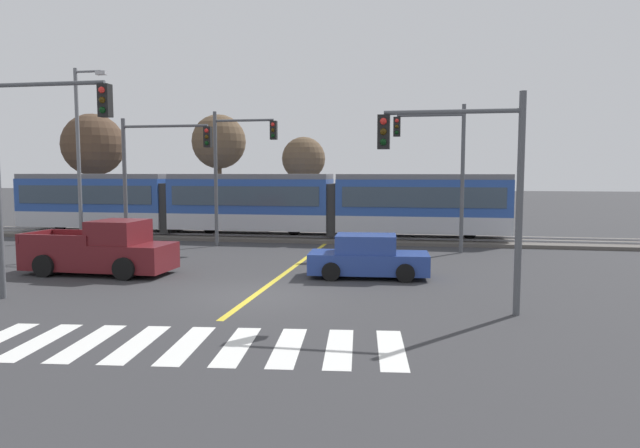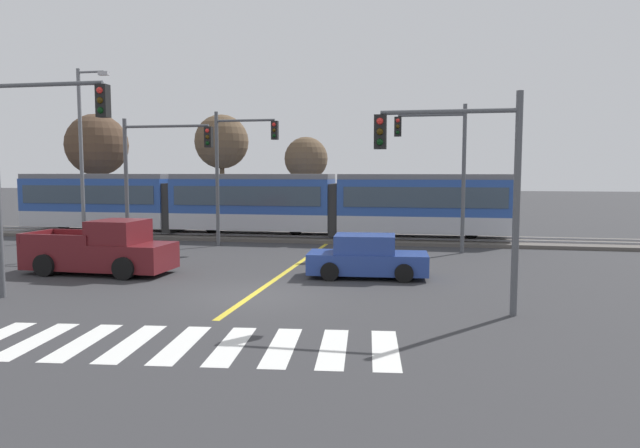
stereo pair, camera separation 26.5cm
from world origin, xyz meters
name	(u,v)px [view 2 (the right image)]	position (x,y,z in m)	size (l,w,h in m)	color
ground_plane	(252,295)	(0.00, 0.00, 0.00)	(200.00, 200.00, 0.00)	#333335
track_bed	(333,238)	(0.00, 14.50, 0.09)	(120.00, 4.00, 0.18)	#56514C
rail_near	(331,237)	(0.00, 13.78, 0.23)	(120.00, 0.08, 0.10)	#939399
rail_far	(335,234)	(0.00, 15.22, 0.23)	(120.00, 0.08, 0.10)	#939399
light_rail_tram	(253,202)	(-4.57, 14.50, 2.05)	(28.00, 2.64, 3.43)	#B7BAC1
crosswalk_stripe_1	(36,340)	(-3.28, -5.35, 0.00)	(0.56, 2.80, 0.01)	silver
crosswalk_stripe_2	(84,342)	(-2.19, -5.23, 0.00)	(0.56, 2.80, 0.01)	silver
crosswalk_stripe_3	(132,343)	(-1.09, -5.11, 0.00)	(0.56, 2.80, 0.01)	silver
crosswalk_stripe_4	(181,344)	(0.00, -4.99, 0.00)	(0.56, 2.80, 0.01)	silver
crosswalk_stripe_5	(231,345)	(1.09, -4.88, 0.00)	(0.56, 2.80, 0.01)	silver
crosswalk_stripe_6	(282,347)	(2.19, -4.76, 0.00)	(0.56, 2.80, 0.01)	silver
crosswalk_stripe_7	(333,348)	(3.28, -4.64, 0.00)	(0.56, 2.80, 0.01)	silver
crosswalk_stripe_8	(385,349)	(4.37, -4.52, 0.00)	(0.56, 2.80, 0.01)	silver
lane_centre_line	(290,269)	(0.00, 4.75, 0.00)	(0.20, 15.50, 0.01)	gold
sedan_crossing	(367,258)	(3.09, 3.67, 0.70)	(4.31, 2.13, 1.52)	#284293
pickup_truck	(103,251)	(-6.54, 2.57, 0.84)	(5.44, 2.33, 1.98)	maroon
traffic_light_mid_left	(155,164)	(-6.89, 7.50, 4.10)	(4.25, 0.38, 6.11)	#515459
traffic_light_near_right	(466,169)	(6.13, -1.02, 3.80)	(3.75, 0.38, 5.77)	#515459
traffic_light_far_right	(442,157)	(5.72, 10.50, 4.39)	(3.25, 0.38, 6.78)	#515459
traffic_light_far_left	(236,159)	(-4.24, 10.80, 4.35)	(3.25, 0.38, 6.69)	#515459
traffic_light_near_left	(31,150)	(-6.03, -1.67, 4.37)	(3.75, 0.38, 6.69)	#515459
street_lamp_west	(83,145)	(-13.28, 11.85, 5.17)	(1.90, 0.28, 9.24)	slate
bare_tree_far_west	(97,145)	(-16.74, 18.60, 5.50)	(4.11, 4.11, 7.58)	brown
bare_tree_west	(222,142)	(-8.44, 19.96, 5.69)	(3.57, 3.57, 7.51)	brown
bare_tree_east	(306,159)	(-2.74, 20.15, 4.54)	(2.82, 2.82, 5.99)	brown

